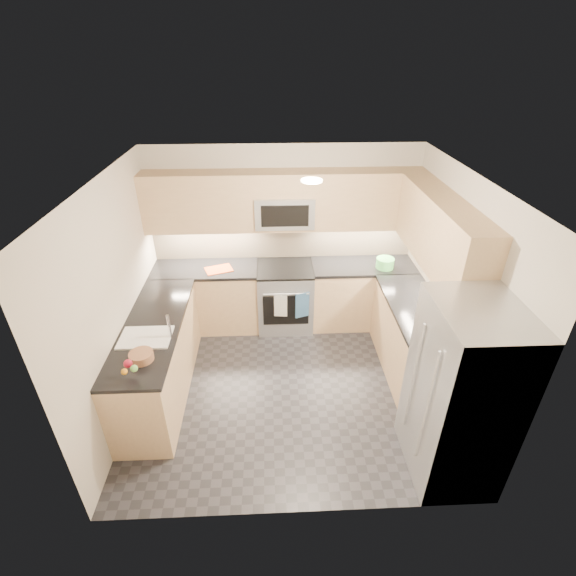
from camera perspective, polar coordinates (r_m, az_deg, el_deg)
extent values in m
cube|color=#242429|center=(5.19, 0.18, -13.02)|extent=(3.60, 3.20, 0.00)
cube|color=beige|center=(3.91, 0.24, 14.60)|extent=(3.60, 3.20, 0.02)
cube|color=beige|center=(5.84, -0.56, 7.07)|extent=(3.60, 0.02, 2.50)
cube|color=beige|center=(3.17, 1.67, -16.50)|extent=(3.60, 0.02, 2.50)
cube|color=beige|center=(4.70, -22.28, -1.62)|extent=(0.02, 3.20, 2.50)
cube|color=beige|center=(4.84, 22.00, -0.59)|extent=(0.02, 3.20, 2.50)
cube|color=tan|center=(6.01, -10.86, -1.40)|extent=(1.42, 0.60, 0.90)
cube|color=tan|center=(6.08, 9.91, -0.91)|extent=(1.42, 0.60, 0.90)
cube|color=tan|center=(5.28, 16.74, -7.29)|extent=(0.60, 1.70, 0.90)
cube|color=tan|center=(5.06, -17.28, -9.28)|extent=(0.60, 2.00, 0.90)
cube|color=black|center=(5.78, -11.31, 2.56)|extent=(1.42, 0.63, 0.04)
cube|color=black|center=(5.85, 10.31, 3.02)|extent=(1.42, 0.63, 0.04)
cube|color=black|center=(5.01, 17.52, -3.03)|extent=(0.63, 1.70, 0.04)
cube|color=black|center=(4.78, -18.13, -4.92)|extent=(0.63, 2.00, 0.04)
cube|color=tan|center=(5.47, -0.52, 11.88)|extent=(3.60, 0.35, 0.75)
cube|color=tan|center=(4.75, 20.17, 7.03)|extent=(0.35, 1.95, 0.75)
cube|color=tan|center=(5.86, -0.56, 6.56)|extent=(3.60, 0.01, 0.51)
cube|color=tan|center=(5.22, 20.03, 1.44)|extent=(0.01, 2.30, 0.51)
cube|color=#9C9FA4|center=(5.92, -0.41, -1.26)|extent=(0.76, 0.65, 0.91)
cube|color=black|center=(5.69, -0.42, 2.68)|extent=(0.76, 0.65, 0.03)
cube|color=black|center=(5.65, -0.28, -3.07)|extent=(0.62, 0.02, 0.45)
cylinder|color=#B2B5BA|center=(5.49, -0.27, -0.83)|extent=(0.60, 0.02, 0.02)
cube|color=#A4A7AC|center=(5.49, -0.51, 10.56)|extent=(0.76, 0.40, 0.40)
cube|color=black|center=(5.30, -0.42, 9.80)|extent=(0.60, 0.01, 0.28)
cube|color=#A3A6AB|center=(4.08, 22.49, -13.36)|extent=(0.70, 0.90, 1.80)
cylinder|color=#B2B5BA|center=(3.79, 18.42, -15.27)|extent=(0.02, 0.02, 1.20)
cylinder|color=#B2B5BA|center=(4.03, 16.77, -11.68)|extent=(0.02, 0.02, 1.20)
cube|color=white|center=(4.61, -18.75, -7.12)|extent=(0.52, 0.38, 0.16)
cylinder|color=silver|center=(4.43, -15.94, -5.09)|extent=(0.03, 0.03, 0.28)
cylinder|color=#51BE53|center=(5.78, 13.13, 3.34)|extent=(0.29, 0.29, 0.14)
cube|color=#DB4614|center=(5.68, -9.45, 2.52)|extent=(0.41, 0.35, 0.01)
cylinder|color=#9E6A49|center=(4.28, -19.42, -8.81)|extent=(0.30, 0.30, 0.08)
sphere|color=#A6132B|center=(4.12, -21.05, -9.63)|extent=(0.08, 0.08, 0.08)
sphere|color=#6BBF52|center=(4.04, -20.30, -10.28)|extent=(0.07, 0.07, 0.07)
cube|color=white|center=(5.56, -1.02, -2.45)|extent=(0.17, 0.04, 0.33)
cube|color=#2D537D|center=(5.57, 1.96, -2.38)|extent=(0.19, 0.08, 0.37)
sphere|color=orange|center=(4.04, -21.47, -10.61)|extent=(0.06, 0.06, 0.06)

